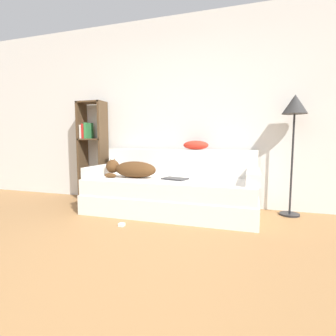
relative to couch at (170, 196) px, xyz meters
name	(u,v)px	position (x,y,z in m)	size (l,w,h in m)	color
ground_plane	(73,294)	(-0.03, -1.92, -0.22)	(20.00, 20.00, 0.00)	#9E7042
wall_back	(180,112)	(-0.03, 0.58, 1.13)	(7.99, 0.06, 2.70)	silver
couch	(170,196)	(0.00, 0.00, 0.00)	(2.18, 0.90, 0.45)	silver
couch_backrest	(178,162)	(0.00, 0.38, 0.41)	(2.14, 0.15, 0.37)	silver
couch_arm_left	(101,171)	(-1.02, -0.01, 0.30)	(0.15, 0.71, 0.14)	silver
couch_arm_right	(253,177)	(1.02, -0.01, 0.30)	(0.15, 0.71, 0.14)	silver
dog	(131,169)	(-0.53, -0.05, 0.34)	(0.71, 0.27, 0.25)	#513319
laptop	(175,179)	(0.07, -0.03, 0.24)	(0.35, 0.28, 0.02)	#2D2D30
throw_pillow	(196,145)	(0.25, 0.38, 0.65)	(0.35, 0.18, 0.12)	red
bookshelf	(92,145)	(-1.43, 0.40, 0.65)	(0.42, 0.26, 1.54)	#4C3823
floor_lamp	(295,113)	(1.47, 0.35, 1.05)	(0.29, 0.29, 1.49)	#232326
power_adapter	(122,225)	(-0.35, -0.68, -0.20)	(0.06, 0.06, 0.03)	silver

